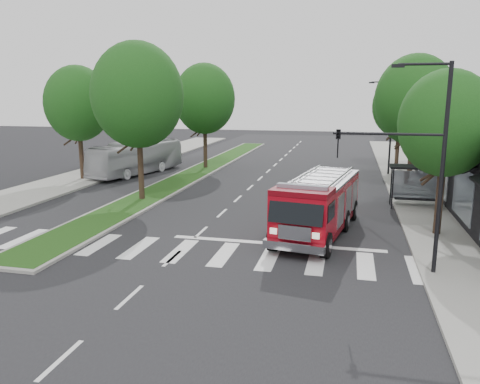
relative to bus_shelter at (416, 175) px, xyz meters
name	(u,v)px	position (x,y,z in m)	size (l,w,h in m)	color
ground	(201,232)	(-11.20, -8.15, -2.04)	(140.00, 140.00, 0.00)	black
sidewalk_right	(431,201)	(1.30, 1.85, -1.96)	(5.00, 80.00, 0.15)	gray
sidewalk_left	(63,183)	(-25.70, 1.85, -1.96)	(5.00, 80.00, 0.15)	gray
median	(199,171)	(-17.20, 9.85, -1.96)	(3.00, 50.00, 0.15)	gray
bus_shelter	(416,175)	(0.00, 0.00, 0.00)	(3.20, 1.60, 2.61)	black
tree_right_near	(446,124)	(0.30, -6.15, 3.47)	(4.40, 4.40, 8.05)	black
tree_right_mid	(415,100)	(0.30, 5.85, 4.45)	(5.60, 5.60, 9.72)	black
tree_right_far	(400,106)	(0.30, 15.85, 3.80)	(5.00, 5.00, 8.73)	black
tree_median_near	(138,95)	(-17.20, -2.15, 4.77)	(5.80, 5.80, 10.16)	black
tree_median_far	(205,99)	(-17.20, 11.85, 4.45)	(5.60, 5.60, 9.72)	black
tree_left_mid	(78,104)	(-25.20, 3.85, 4.12)	(5.20, 5.20, 9.16)	black
streetlight_right_near	(418,154)	(-1.59, -11.65, 2.63)	(4.08, 0.22, 8.00)	black
streetlight_right_far	(389,123)	(-0.85, 11.85, 2.44)	(2.11, 0.20, 8.00)	black
fire_engine	(318,205)	(-5.44, -7.00, -0.58)	(4.03, 9.09, 3.04)	#64050D
city_bus	(137,158)	(-22.16, 7.68, -0.60)	(2.42, 10.35, 2.88)	#B3B3B8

